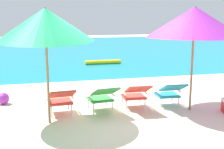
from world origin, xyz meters
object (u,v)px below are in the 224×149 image
at_px(lounge_chair_near_right, 136,93).
at_px(lounge_chair_far_right, 170,92).
at_px(beach_umbrella_right, 194,22).
at_px(beach_umbrella_left, 45,24).
at_px(beach_ball, 3,99).
at_px(lounge_chair_near_left, 103,96).
at_px(swim_buoy, 103,62).
at_px(lounge_chair_far_left, 61,98).

relative_size(lounge_chair_near_right, lounge_chair_far_right, 0.99).
height_order(lounge_chair_far_right, beach_umbrella_right, beach_umbrella_right).
distance_m(beach_umbrella_left, beach_ball, 2.66).
distance_m(lounge_chair_near_left, lounge_chair_near_right, 0.79).
xyz_separation_m(beach_umbrella_left, beach_ball, (-1.07, 1.57, -1.86)).
distance_m(lounge_chair_near_right, beach_umbrella_right, 2.06).
bearing_deg(swim_buoy, beach_ball, -124.44).
relative_size(lounge_chair_near_left, lounge_chair_far_right, 1.04).
distance_m(lounge_chair_near_left, lounge_chair_far_right, 1.61).
distance_m(lounge_chair_far_left, lounge_chair_near_left, 0.92).
relative_size(lounge_chair_near_right, beach_ball, 3.04).
bearing_deg(beach_umbrella_left, beach_ball, 124.34).
relative_size(swim_buoy, beach_umbrella_right, 0.66).
xyz_separation_m(swim_buoy, lounge_chair_far_left, (-2.29, -6.50, 0.31)).
relative_size(lounge_chair_near_left, beach_umbrella_right, 0.38).
bearing_deg(lounge_chair_near_left, lounge_chair_near_right, 1.65).
xyz_separation_m(beach_umbrella_right, beach_ball, (-4.28, 1.48, -1.88)).
xyz_separation_m(swim_buoy, lounge_chair_far_right, (0.25, -6.53, 0.31)).
xyz_separation_m(lounge_chair_far_left, beach_ball, (-1.34, 1.21, -0.26)).
bearing_deg(beach_umbrella_left, lounge_chair_near_left, 16.55).
height_order(lounge_chair_near_left, beach_umbrella_right, beach_umbrella_right).
bearing_deg(beach_umbrella_left, lounge_chair_far_left, 53.15).
relative_size(lounge_chair_far_left, beach_umbrella_left, 0.39).
distance_m(lounge_chair_near_right, lounge_chair_far_right, 0.83).
bearing_deg(lounge_chair_near_right, beach_umbrella_left, -169.22).
bearing_deg(beach_ball, lounge_chair_far_left, -42.14).
relative_size(beach_umbrella_left, beach_umbrella_right, 0.97).
bearing_deg(lounge_chair_far_right, beach_umbrella_left, -173.36).
relative_size(swim_buoy, lounge_chair_far_right, 1.78).
height_order(lounge_chair_far_left, beach_umbrella_left, beach_umbrella_left).
bearing_deg(lounge_chair_far_left, beach_umbrella_right, -5.24).
height_order(beach_umbrella_right, beach_ball, beach_umbrella_right).
bearing_deg(lounge_chair_near_right, beach_umbrella_right, -13.15).
height_order(beach_umbrella_left, beach_umbrella_right, beach_umbrella_right).
relative_size(lounge_chair_near_right, beach_umbrella_right, 0.37).
height_order(lounge_chair_far_left, lounge_chair_far_right, same).
bearing_deg(swim_buoy, lounge_chair_near_right, -95.13).
bearing_deg(beach_umbrella_right, lounge_chair_far_right, 149.68).
height_order(lounge_chair_near_left, beach_ball, lounge_chair_near_left).
xyz_separation_m(swim_buoy, beach_umbrella_left, (-2.56, -6.86, 1.91)).
bearing_deg(beach_ball, swim_buoy, 55.56).
height_order(lounge_chair_near_left, lounge_chair_far_right, same).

